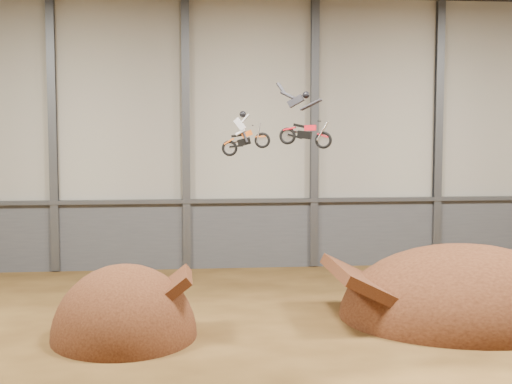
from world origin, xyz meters
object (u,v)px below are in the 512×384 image
landing_ramp (464,317)px  takeoff_ramp (125,336)px  fmx_rider_b (305,116)px  fmx_rider_a (248,130)px

landing_ramp → takeoff_ramp: bearing=-174.0°
fmx_rider_b → landing_ramp: bearing=8.3°
landing_ramp → fmx_rider_b: (-6.09, 1.29, 7.76)m
takeoff_ramp → fmx_rider_a: 9.23m
takeoff_ramp → fmx_rider_a: (4.64, 3.37, 7.23)m
takeoff_ramp → fmx_rider_a: fmx_rider_a is taller
takeoff_ramp → landing_ramp: (12.88, 1.36, 0.00)m
fmx_rider_a → takeoff_ramp: bearing=-135.4°
fmx_rider_b → fmx_rider_a: bearing=-178.3°
landing_ramp → fmx_rider_a: (-8.24, 2.01, 7.23)m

